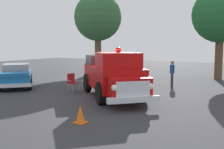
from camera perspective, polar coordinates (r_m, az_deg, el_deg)
ground_plane at (r=14.51m, az=-0.63°, el=-4.46°), size 60.00×60.00×0.00m
vintage_fire_truck at (r=13.94m, az=0.25°, el=0.07°), size 5.75×5.73×2.59m
classic_hot_rod at (r=18.42m, az=-19.44°, el=-0.17°), size 4.43×4.36×1.46m
lawn_chair_near_truck at (r=22.78m, az=-18.58°, el=0.66°), size 0.69×0.69×1.02m
lawn_chair_by_car at (r=16.09m, az=-8.35°, el=-1.33°), size 0.63×0.63×1.02m
spectator_seated at (r=22.65m, az=-18.66°, el=0.90°), size 0.62×0.65×1.29m
spectator_standing at (r=17.88m, az=12.50°, el=0.57°), size 0.35×0.65×1.68m
oak_tree_left at (r=22.57m, az=21.81°, el=11.49°), size 4.27×4.27×7.10m
oak_tree_right at (r=26.80m, az=-2.99°, el=11.81°), size 4.58×4.58×7.61m
traffic_cone at (r=9.60m, az=-6.64°, el=-8.28°), size 0.40×0.40×0.64m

